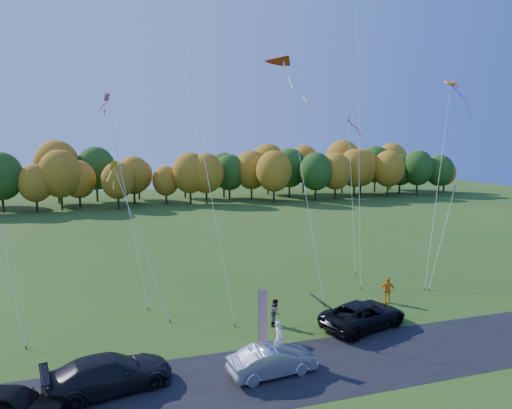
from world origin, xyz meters
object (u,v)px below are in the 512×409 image
object	(u,v)px
black_suv	(364,315)
silver_sedan	(272,360)
person_east	(387,290)
feather_flag	(262,315)

from	to	relation	value
black_suv	silver_sedan	xyz separation A→B (m)	(-7.23, -3.69, -0.07)
black_suv	person_east	size ratio (longest dim) A/B	3.10
feather_flag	black_suv	bearing A→B (deg)	13.04
feather_flag	person_east	bearing A→B (deg)	24.09
person_east	feather_flag	bearing A→B (deg)	-131.09
silver_sedan	black_suv	bearing A→B (deg)	-69.57
black_suv	person_east	bearing A→B (deg)	-66.21
black_suv	person_east	world-z (taller)	person_east
silver_sedan	feather_flag	world-z (taller)	feather_flag
silver_sedan	feather_flag	distance (m)	2.57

